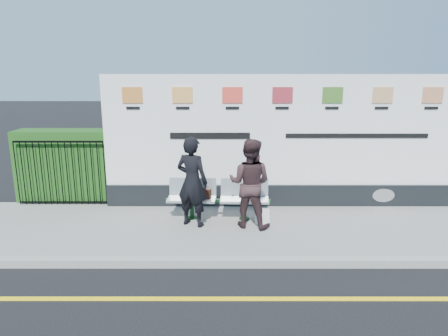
# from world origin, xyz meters

# --- Properties ---
(ground) EXTENTS (80.00, 80.00, 0.00)m
(ground) POSITION_xyz_m (0.00, 0.00, 0.00)
(ground) COLOR black
(pavement) EXTENTS (14.00, 3.00, 0.12)m
(pavement) POSITION_xyz_m (0.00, 2.50, 0.06)
(pavement) COLOR gray
(pavement) RESTS_ON ground
(kerb) EXTENTS (14.00, 0.18, 0.14)m
(kerb) POSITION_xyz_m (0.00, 1.00, 0.07)
(kerb) COLOR gray
(kerb) RESTS_ON ground
(yellow_line) EXTENTS (14.00, 0.10, 0.01)m
(yellow_line) POSITION_xyz_m (0.00, 0.00, 0.00)
(yellow_line) COLOR yellow
(yellow_line) RESTS_ON ground
(billboard) EXTENTS (8.00, 0.30, 3.00)m
(billboard) POSITION_xyz_m (0.50, 3.85, 1.42)
(billboard) COLOR black
(billboard) RESTS_ON pavement
(hedge) EXTENTS (2.35, 0.70, 1.70)m
(hedge) POSITION_xyz_m (-4.58, 4.30, 0.97)
(hedge) COLOR #1E4C16
(hedge) RESTS_ON pavement
(railing) EXTENTS (2.05, 0.06, 1.54)m
(railing) POSITION_xyz_m (-4.58, 3.85, 0.89)
(railing) COLOR black
(railing) RESTS_ON pavement
(bench) EXTENTS (2.15, 0.65, 0.46)m
(bench) POSITION_xyz_m (-0.91, 2.91, 0.35)
(bench) COLOR #B1B8BB
(bench) RESTS_ON pavement
(woman_left) EXTENTS (0.79, 0.67, 1.83)m
(woman_left) POSITION_xyz_m (-1.42, 2.56, 1.03)
(woman_left) COLOR black
(woman_left) RESTS_ON pavement
(woman_right) EXTENTS (1.04, 0.93, 1.79)m
(woman_right) POSITION_xyz_m (-0.27, 2.51, 1.02)
(woman_right) COLOR #342224
(woman_right) RESTS_ON pavement
(handbag_brown) EXTENTS (0.28, 0.18, 0.20)m
(handbag_brown) POSITION_xyz_m (-1.19, 2.92, 0.68)
(handbag_brown) COLOR black
(handbag_brown) RESTS_ON bench
(carrier_bag_white) EXTENTS (0.29, 0.18, 0.29)m
(carrier_bag_white) POSITION_xyz_m (0.00, 2.65, 0.27)
(carrier_bag_white) COLOR silver
(carrier_bag_white) RESTS_ON pavement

